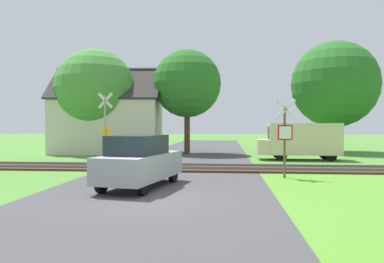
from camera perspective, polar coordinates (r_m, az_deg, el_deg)
The scene contains 11 objects.
ground_plane at distance 11.17m, azimuth -6.44°, elevation -9.95°, with size 160.00×160.00×0.00m, color #4C8433.
road_asphalt at distance 13.10m, azimuth -4.65°, elevation -8.31°, with size 7.35×80.00×0.01m, color #424244.
rail_track at distance 18.07m, azimuth -1.88°, elevation -5.58°, with size 60.00×2.60×0.22m.
stop_sign_near at distance 15.37m, azimuth 13.97°, elevation -0.32°, with size 0.87×0.19×3.18m.
crossing_sign_far at distance 21.12m, azimuth -13.10°, elevation 0.98°, with size 0.87×0.18×3.92m.
house at distance 29.84m, azimuth -12.45°, elevation 1.15°, with size 8.59×6.86×6.58m.
tree_center at distance 28.14m, azimuth -0.75°, elevation 7.28°, with size 5.05×5.05×7.76m.
tree_far at distance 31.43m, azimuth 20.92°, elevation 6.74°, with size 6.69×6.69×8.67m.
tree_left at distance 28.96m, azimuth -14.57°, elevation 6.29°, with size 5.92×5.92×7.79m.
mail_truck at distance 23.74m, azimuth 16.22°, elevation -1.20°, with size 4.94×1.99×2.24m.
parked_car at distance 12.83m, azimuth -7.96°, elevation -4.51°, with size 2.39×4.24×1.78m.
Camera 1 is at (2.22, -10.74, 2.11)m, focal length 35.00 mm.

